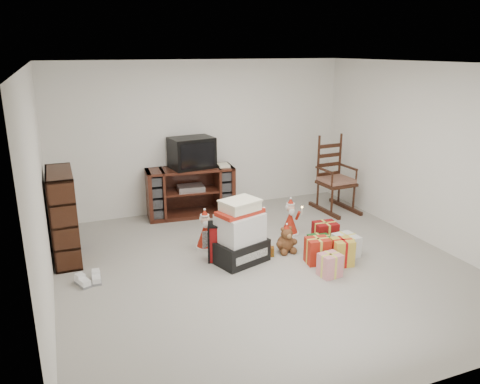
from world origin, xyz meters
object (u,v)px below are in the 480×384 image
rocking_chair (334,184)px  red_suitcase (224,242)px  santa_figurine (290,221)px  tv_stand (190,192)px  bookshelf (64,217)px  crt_television (192,153)px  mrs_claus_figurine (205,233)px  sneaker_pair (90,280)px  gift_pile (240,235)px  teddy_bear (286,241)px  gift_cluster (330,249)px

rocking_chair → red_suitcase: rocking_chair is taller
rocking_chair → santa_figurine: size_ratio=2.35×
tv_stand → bookshelf: 2.23m
red_suitcase → crt_television: bearing=105.6°
mrs_claus_figurine → rocking_chair: bearing=16.8°
rocking_chair → crt_television: 2.48m
mrs_claus_figurine → sneaker_pair: bearing=-163.2°
gift_pile → tv_stand: bearing=74.7°
crt_television → santa_figurine: bearing=-59.4°
gift_pile → mrs_claus_figurine: size_ratio=1.45×
tv_stand → crt_television: bearing=21.2°
crt_television → tv_stand: bearing=-171.2°
rocking_chair → mrs_claus_figurine: (-2.56, -0.77, -0.23)m
tv_stand → mrs_claus_figurine: 1.41m
bookshelf → gift_pile: size_ratio=1.44×
gift_pile → red_suitcase: (-0.18, 0.10, -0.10)m
rocking_chair → sneaker_pair: rocking_chair is taller
crt_television → teddy_bear: bearing=-76.5°
gift_cluster → mrs_claus_figurine: bearing=146.7°
bookshelf → gift_cluster: (3.22, -1.32, -0.43)m
rocking_chair → gift_pile: bearing=-153.1°
bookshelf → santa_figurine: size_ratio=2.09×
gift_pile → mrs_claus_figurine: (-0.29, 0.57, -0.14)m
gift_pile → teddy_bear: (0.69, 0.04, -0.20)m
rocking_chair → gift_pile: rocking_chair is taller
teddy_bear → sneaker_pair: bearing=178.9°
red_suitcase → mrs_claus_figurine: size_ratio=1.06×
bookshelf → mrs_claus_figurine: size_ratio=2.08×
tv_stand → crt_television: crt_television is taller
tv_stand → gift_cluster: (1.23, -2.32, -0.27)m
sneaker_pair → gift_cluster: gift_cluster is taller
gift_pile → red_suitcase: 0.23m
bookshelf → santa_figurine: 3.16m
rocking_chair → teddy_bear: size_ratio=3.70×
gift_cluster → gift_pile: bearing=162.1°
gift_pile → crt_television: size_ratio=1.12×
sneaker_pair → crt_television: crt_television is taller
red_suitcase → santa_figurine: size_ratio=1.07×
red_suitcase → crt_television: crt_television is taller
tv_stand → bookshelf: (-1.99, -1.00, 0.16)m
crt_television → gift_cluster: bearing=-70.7°
santa_figurine → crt_television: (-1.09, 1.38, 0.84)m
bookshelf → crt_television: bearing=26.5°
tv_stand → santa_figurine: (1.14, -1.37, -0.19)m
santa_figurine → sneaker_pair: size_ratio=1.78×
tv_stand → bookshelf: size_ratio=1.23×
teddy_bear → gift_cluster: 0.60m
gift_pile → sneaker_pair: size_ratio=2.59×
tv_stand → red_suitcase: (-0.08, -1.86, -0.14)m
rocking_chair → tv_stand: bearing=161.7°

